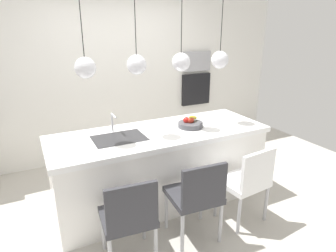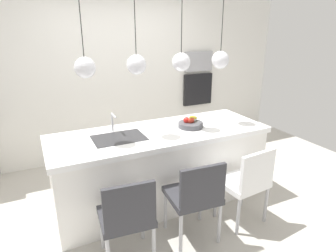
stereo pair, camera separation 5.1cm
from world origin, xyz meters
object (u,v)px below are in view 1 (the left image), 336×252
Objects in this scene: chair_near at (129,216)px; chair_far at (247,180)px; fruit_bowl at (190,124)px; oven at (196,89)px; chair_middle at (196,195)px; microwave at (197,61)px.

chair_near is 0.98× the size of chair_far.
chair_far is (1.32, 0.00, 0.02)m from chair_near.
fruit_bowl is 1.92m from oven.
chair_near is at bearing -179.91° from chair_far.
fruit_bowl is 0.97m from chair_middle.
chair_near is 1.32m from chair_far.
fruit_bowl is 0.34× the size of chair_far.
chair_middle is at bearing -179.78° from chair_far.
fruit_bowl is 0.53× the size of oven.
chair_near is (-2.13, -2.38, -0.98)m from microwave.
microwave is 2.70m from chair_far.
microwave reaches higher than fruit_bowl.
chair_far is at bearing -108.79° from oven.
chair_middle is (-1.44, -2.39, -0.96)m from microwave.
oven is at bearing 71.21° from chair_far.
fruit_bowl is at bearing -123.52° from oven.
fruit_bowl is 0.34× the size of chair_near.
oven is (0.00, 0.00, -0.50)m from microwave.
oven is at bearing 48.23° from chair_near.
fruit_bowl reaches higher than chair_middle.
fruit_bowl is at bearing 36.20° from chair_near.
chair_middle is (0.69, -0.00, 0.02)m from chair_near.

